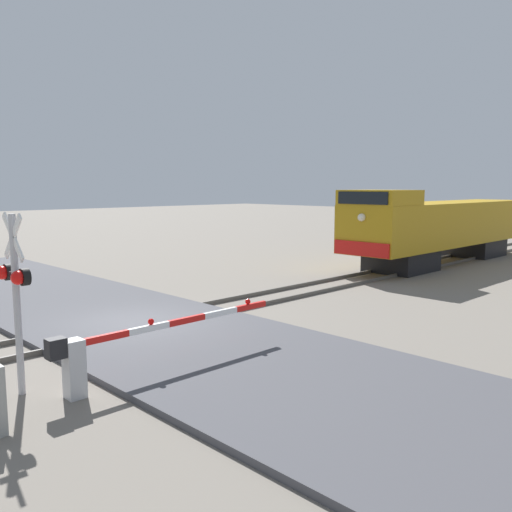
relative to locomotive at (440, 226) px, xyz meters
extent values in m
plane|color=slate|center=(0.00, -19.14, -2.03)|extent=(160.00, 160.00, 0.00)
cube|color=#59544C|center=(-0.72, -19.14, -1.95)|extent=(0.08, 80.00, 0.15)
cube|color=#59544C|center=(0.72, -19.14, -1.95)|extent=(0.08, 80.00, 0.15)
cube|color=#47474C|center=(0.00, -19.14, -1.95)|extent=(36.00, 6.24, 0.15)
cube|color=black|center=(0.00, -3.94, -1.50)|extent=(2.61, 3.20, 1.05)
cube|color=black|center=(0.00, 4.52, -1.50)|extent=(2.61, 3.20, 1.05)
cube|color=#B28414|center=(0.00, 0.29, 0.16)|extent=(3.07, 15.38, 2.27)
cube|color=#B28414|center=(0.00, -6.03, 1.64)|extent=(3.01, 2.74, 0.69)
cube|color=black|center=(0.00, -7.43, 1.64)|extent=(2.61, 0.06, 0.56)
cube|color=red|center=(0.00, -7.44, -0.63)|extent=(2.91, 0.08, 0.64)
sphere|color=#F2EACC|center=(0.00, -7.45, 0.78)|extent=(0.36, 0.36, 0.36)
cylinder|color=#ADADB2|center=(2.96, -23.61, -0.20)|extent=(0.14, 0.14, 3.66)
cube|color=white|center=(2.96, -23.61, 1.19)|extent=(0.95, 0.04, 0.95)
cube|color=white|center=(2.96, -23.61, 1.19)|extent=(0.95, 0.04, 0.95)
cube|color=black|center=(2.96, -23.61, 0.44)|extent=(1.04, 0.08, 0.08)
sphere|color=red|center=(2.54, -23.71, 0.44)|extent=(0.28, 0.28, 0.28)
sphere|color=red|center=(3.38, -23.71, 0.44)|extent=(0.28, 0.28, 0.28)
cylinder|color=black|center=(2.54, -23.59, 0.44)|extent=(0.34, 0.14, 0.34)
cylinder|color=black|center=(3.38, -23.59, 0.44)|extent=(0.34, 0.14, 0.34)
cube|color=silver|center=(3.91, -22.92, -1.43)|extent=(0.36, 0.36, 1.19)
cube|color=black|center=(3.91, -23.27, -0.94)|extent=(0.28, 0.36, 0.40)
cube|color=red|center=(3.91, -22.21, -0.94)|extent=(0.10, 1.04, 0.14)
cube|color=white|center=(3.91, -21.17, -0.94)|extent=(0.10, 1.04, 0.14)
cube|color=red|center=(3.91, -20.13, -0.94)|extent=(0.10, 1.04, 0.14)
cube|color=white|center=(3.91, -19.10, -0.94)|extent=(0.10, 1.04, 0.14)
cube|color=red|center=(3.91, -18.06, -0.94)|extent=(0.10, 1.04, 0.14)
sphere|color=red|center=(3.91, -21.11, -0.80)|extent=(0.14, 0.14, 0.14)
sphere|color=red|center=(3.91, -18.16, -0.80)|extent=(0.14, 0.14, 0.14)
camera|label=1|loc=(13.78, -27.53, 2.18)|focal=37.68mm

